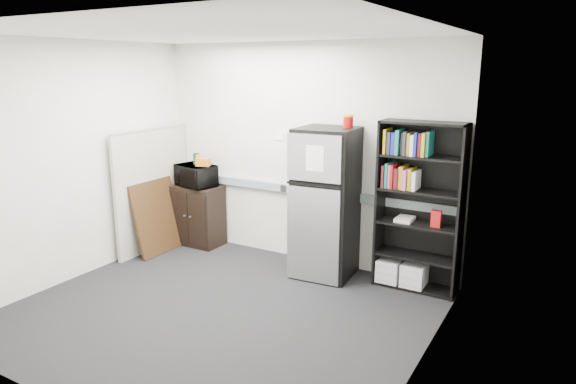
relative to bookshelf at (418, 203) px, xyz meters
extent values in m
plane|color=black|center=(-1.51, -1.57, -0.97)|extent=(4.00, 4.00, 0.00)
cube|color=silver|center=(-1.51, 0.18, 0.38)|extent=(4.00, 0.02, 2.70)
cube|color=silver|center=(0.49, -1.57, 0.38)|extent=(0.02, 3.50, 2.70)
cube|color=silver|center=(-3.51, -1.57, 0.38)|extent=(0.02, 3.50, 2.70)
cube|color=white|center=(-1.51, -1.57, 1.73)|extent=(4.00, 3.50, 0.02)
cube|color=gray|center=(-1.51, 0.15, -0.07)|extent=(3.92, 0.05, 0.10)
cube|color=white|center=(-1.86, 0.18, 0.58)|extent=(0.14, 0.00, 0.10)
cube|color=black|center=(-0.41, -0.01, -0.05)|extent=(0.02, 0.34, 1.85)
cube|color=black|center=(0.46, -0.01, -0.05)|extent=(0.02, 0.34, 1.85)
cube|color=black|center=(0.02, 0.16, -0.05)|extent=(0.90, 0.02, 1.85)
cube|color=black|center=(0.02, -0.01, 0.87)|extent=(0.90, 0.34, 0.02)
cube|color=black|center=(0.02, -0.01, -0.95)|extent=(0.85, 0.32, 0.03)
cube|color=black|center=(0.02, -0.01, -0.60)|extent=(0.85, 0.32, 0.03)
cube|color=black|center=(0.02, -0.01, -0.23)|extent=(0.85, 0.32, 0.02)
cube|color=black|center=(0.02, -0.01, 0.14)|extent=(0.85, 0.32, 0.02)
cube|color=black|center=(0.02, -0.01, 0.51)|extent=(0.85, 0.32, 0.02)
cube|color=silver|center=(-0.26, -0.02, -0.81)|extent=(0.25, 0.30, 0.25)
cube|color=silver|center=(0.02, -0.02, -0.81)|extent=(0.25, 0.30, 0.25)
cube|color=#ABA597|center=(-3.41, -0.49, -0.17)|extent=(0.05, 1.30, 1.60)
cube|color=#B2B2B7|center=(-3.41, -0.49, 0.64)|extent=(0.06, 1.30, 0.02)
cube|color=black|center=(-3.01, -0.06, -0.56)|extent=(0.66, 0.41, 0.82)
cube|color=black|center=(-3.17, -0.27, -0.56)|extent=(0.30, 0.01, 0.73)
cube|color=black|center=(-2.85, -0.27, -0.56)|extent=(0.30, 0.01, 0.73)
cylinder|color=#B2B2B7|center=(-3.06, -0.29, -0.52)|extent=(0.02, 0.02, 0.02)
cylinder|color=#B2B2B7|center=(-2.96, -0.29, -0.52)|extent=(0.02, 0.02, 0.02)
imported|color=black|center=(-3.01, -0.08, 0.00)|extent=(0.60, 0.47, 0.30)
cube|color=#25611B|center=(-3.01, -0.05, 0.22)|extent=(0.07, 0.05, 0.15)
cube|color=#0C371E|center=(-3.01, -0.05, 0.22)|extent=(0.07, 0.05, 0.15)
cube|color=orange|center=(-3.00, -0.05, 0.22)|extent=(0.08, 0.07, 0.14)
cube|color=#C46A13|center=(-2.86, -0.10, 0.20)|extent=(0.20, 0.15, 0.10)
cube|color=black|center=(-1.02, -0.14, -0.11)|extent=(0.70, 0.70, 1.72)
cube|color=#BABABF|center=(-1.02, -0.48, 0.47)|extent=(0.63, 0.07, 0.52)
cube|color=#BABABF|center=(-1.02, -0.48, -0.40)|extent=(0.63, 0.07, 1.10)
cube|color=black|center=(-1.02, -0.49, 0.18)|extent=(0.63, 0.05, 0.03)
cube|color=white|center=(-1.00, -0.49, 0.47)|extent=(0.21, 0.02, 0.28)
cube|color=black|center=(-1.02, -0.14, 0.76)|extent=(0.70, 0.70, 0.02)
cylinder|color=#A10907|center=(-0.83, -0.02, 0.84)|extent=(0.11, 0.11, 0.14)
cylinder|color=gold|center=(-0.83, -0.02, 0.92)|extent=(0.12, 0.12, 0.02)
cube|color=#311F0D|center=(-3.28, -0.57, -0.49)|extent=(0.25, 0.75, 0.96)
cube|color=beige|center=(-3.25, -0.57, -0.49)|extent=(0.18, 0.64, 0.81)
camera|label=1|loc=(1.45, -5.32, 1.43)|focal=32.00mm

